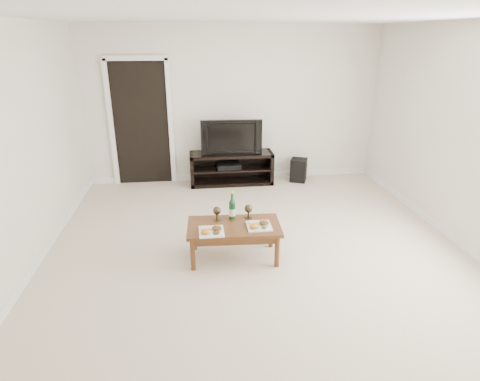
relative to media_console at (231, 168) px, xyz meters
name	(u,v)px	position (x,y,z in m)	size (l,w,h in m)	color
floor	(257,255)	(0.06, -2.50, -0.28)	(5.50, 5.50, 0.00)	beige
back_wall	(233,106)	(0.06, 0.27, 1.02)	(5.00, 0.04, 2.60)	silver
ceiling	(262,13)	(0.06, -2.50, 2.35)	(5.00, 5.50, 0.04)	white
doorway	(141,125)	(-1.49, 0.24, 0.75)	(0.90, 0.02, 2.05)	black
media_console	(231,168)	(0.00, 0.00, 0.00)	(1.42, 0.45, 0.55)	black
television	(231,136)	(0.00, 0.00, 0.57)	(1.02, 0.13, 0.59)	black
av_receiver	(229,166)	(-0.05, -0.01, 0.05)	(0.40, 0.30, 0.08)	black
subwoofer	(298,170)	(1.19, -0.02, -0.07)	(0.27, 0.27, 0.40)	black
coffee_table	(234,241)	(-0.22, -2.52, -0.07)	(1.05, 0.57, 0.42)	#573618
plate_left	(211,230)	(-0.48, -2.67, 0.18)	(0.27, 0.27, 0.07)	white
plate_right	(259,224)	(0.05, -2.60, 0.18)	(0.27, 0.27, 0.07)	white
wine_bottle	(232,205)	(-0.22, -2.35, 0.32)	(0.07, 0.07, 0.35)	#0E361B
goblet_left	(217,214)	(-0.40, -2.37, 0.23)	(0.09, 0.09, 0.17)	#372D1E
goblet_right	(248,211)	(-0.03, -2.35, 0.23)	(0.09, 0.09, 0.17)	#372D1E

